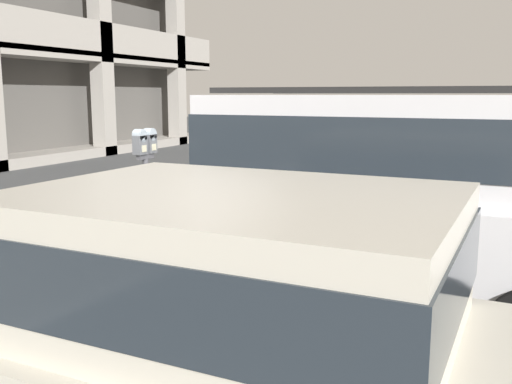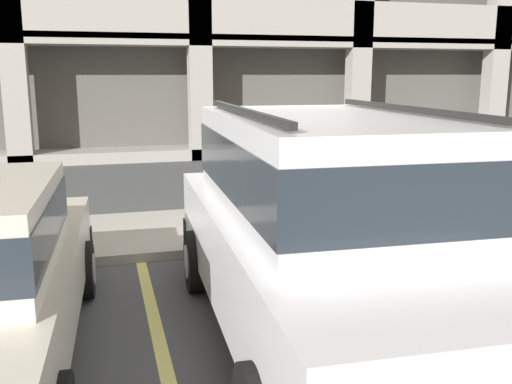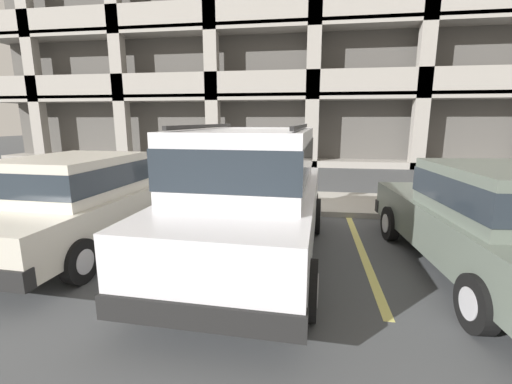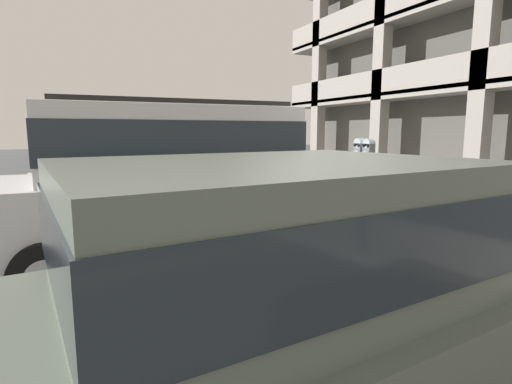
{
  "view_description": "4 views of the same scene",
  "coord_description": "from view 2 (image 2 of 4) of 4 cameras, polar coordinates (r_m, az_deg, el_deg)",
  "views": [
    {
      "loc": [
        -5.37,
        -3.52,
        1.97
      ],
      "look_at": [
        0.01,
        -1.16,
        0.97
      ],
      "focal_mm": 40.0,
      "sensor_mm": 36.0,
      "label": 1
    },
    {
      "loc": [
        -1.93,
        -6.65,
        2.3
      ],
      "look_at": [
        -0.39,
        -0.99,
        1.07
      ],
      "focal_mm": 40.0,
      "sensor_mm": 36.0,
      "label": 2
    },
    {
      "loc": [
        0.64,
        -7.24,
        2.09
      ],
      "look_at": [
        -0.36,
        -0.85,
        0.73
      ],
      "focal_mm": 24.0,
      "sensor_mm": 36.0,
      "label": 3
    },
    {
      "loc": [
        4.8,
        -3.63,
        1.68
      ],
      "look_at": [
        -0.46,
        -1.09,
        0.8
      ],
      "focal_mm": 28.0,
      "sensor_mm": 36.0,
      "label": 4
    }
  ],
  "objects": [
    {
      "name": "parking_stall_lines",
      "position": [
        6.7,
        17.25,
        -8.78
      ],
      "size": [
        12.42,
        4.8,
        0.01
      ],
      "color": "#DBD16B",
      "rests_on": "ground_plane"
    },
    {
      "name": "sidewalk",
      "position": [
        8.49,
        -1.56,
        -3.5
      ],
      "size": [
        40.0,
        2.2,
        0.12
      ],
      "color": "#9E9B93",
      "rests_on": "ground_plane"
    },
    {
      "name": "silver_suv",
      "position": [
        4.77,
        6.89,
        -2.98
      ],
      "size": [
        2.14,
        4.85,
        2.03
      ],
      "rotation": [
        0.0,
        0.0,
        -0.04
      ],
      "color": "silver",
      "rests_on": "ground_plane"
    },
    {
      "name": "ground_plane",
      "position": [
        7.32,
        0.89,
        -6.93
      ],
      "size": [
        80.0,
        80.0,
        0.1
      ],
      "color": "#444749"
    },
    {
      "name": "parking_meter_near",
      "position": [
        7.4,
        1.68,
        3.34
      ],
      "size": [
        0.35,
        0.12,
        1.46
      ],
      "color": "#47474C",
      "rests_on": "sidewalk"
    }
  ]
}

